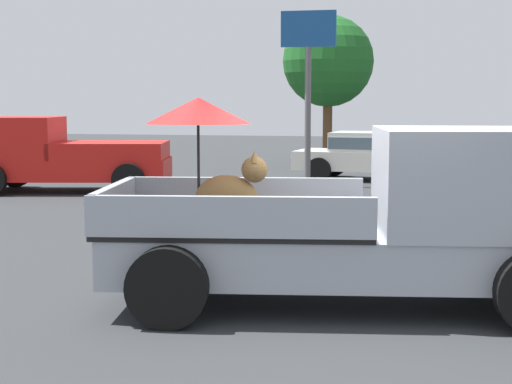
{
  "coord_description": "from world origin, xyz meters",
  "views": [
    {
      "loc": [
        0.83,
        -8.26,
        2.19
      ],
      "look_at": [
        -1.15,
        0.82,
        1.1
      ],
      "focal_mm": 54.91,
      "sensor_mm": 36.0,
      "label": 1
    }
  ],
  "objects_px": {
    "pickup_truck_main": "(386,217)",
    "pickup_truck_far": "(60,155)",
    "parked_sedan_near": "(373,153)",
    "motel_sign": "(308,62)"
  },
  "relations": [
    {
      "from": "pickup_truck_main",
      "to": "motel_sign",
      "type": "height_order",
      "value": "motel_sign"
    },
    {
      "from": "pickup_truck_main",
      "to": "pickup_truck_far",
      "type": "relative_size",
      "value": 1.04
    },
    {
      "from": "pickup_truck_main",
      "to": "pickup_truck_far",
      "type": "bearing_deg",
      "value": 123.36
    },
    {
      "from": "pickup_truck_main",
      "to": "parked_sedan_near",
      "type": "relative_size",
      "value": 1.18
    },
    {
      "from": "parked_sedan_near",
      "to": "motel_sign",
      "type": "height_order",
      "value": "motel_sign"
    },
    {
      "from": "parked_sedan_near",
      "to": "pickup_truck_main",
      "type": "bearing_deg",
      "value": -78.78
    },
    {
      "from": "pickup_truck_far",
      "to": "motel_sign",
      "type": "xyz_separation_m",
      "value": [
        5.68,
        2.45,
        2.29
      ]
    },
    {
      "from": "pickup_truck_main",
      "to": "parked_sedan_near",
      "type": "height_order",
      "value": "pickup_truck_main"
    },
    {
      "from": "pickup_truck_far",
      "to": "parked_sedan_near",
      "type": "bearing_deg",
      "value": -161.19
    },
    {
      "from": "motel_sign",
      "to": "parked_sedan_near",
      "type": "bearing_deg",
      "value": 49.65
    }
  ]
}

